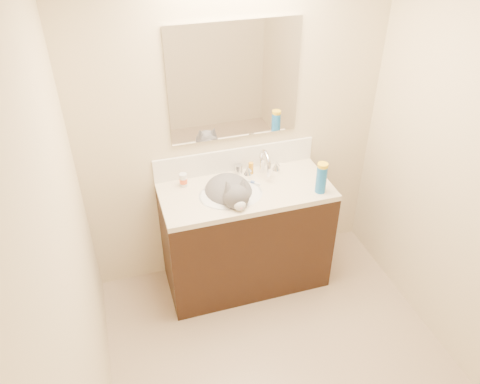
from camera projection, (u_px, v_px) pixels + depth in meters
ground at (292, 382)px, 2.98m from camera, size 2.50×2.50×0.00m
room_shell at (312, 191)px, 2.14m from camera, size 2.24×2.54×2.52m
vanity_cabinet at (246, 238)px, 3.51m from camera, size 1.20×0.55×0.82m
counter_slab at (246, 191)px, 3.27m from camera, size 1.20×0.55×0.04m
basin at (231, 203)px, 3.25m from camera, size 0.45×0.36×0.14m
faucet at (264, 165)px, 3.36m from camera, size 0.28×0.20×0.21m
cat at (230, 194)px, 3.23m from camera, size 0.39×0.48×0.35m
backsplash at (235, 159)px, 3.41m from camera, size 1.20×0.02×0.18m
mirror at (235, 82)px, 3.08m from camera, size 0.90×0.02×0.80m
pill_bottle at (183, 180)px, 3.26m from camera, size 0.07×0.07×0.10m
pill_label at (183, 181)px, 3.27m from camera, size 0.07×0.07×0.04m
silver_jar at (239, 169)px, 3.41m from camera, size 0.08×0.08×0.07m
amber_bottle at (251, 168)px, 3.40m from camera, size 0.05×0.05×0.09m
toothbrush at (253, 182)px, 3.32m from camera, size 0.09×0.10×0.01m
toothbrush_head at (253, 182)px, 3.32m from camera, size 0.03×0.03×0.02m
spray_can at (321, 179)px, 3.18m from camera, size 0.09×0.09×0.20m
spray_cap at (323, 167)px, 3.12m from camera, size 0.09×0.09×0.04m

